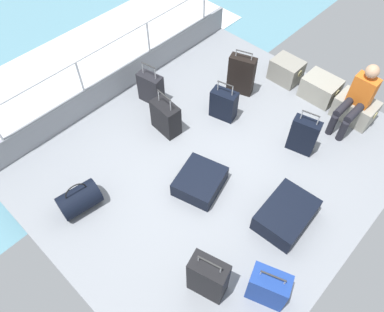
{
  "coord_description": "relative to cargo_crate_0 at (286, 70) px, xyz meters",
  "views": [
    {
      "loc": [
        2.04,
        -2.69,
        4.4
      ],
      "look_at": [
        -0.17,
        -0.36,
        0.25
      ],
      "focal_mm": 34.73,
      "sensor_mm": 36.0,
      "label": 1
    }
  ],
  "objects": [
    {
      "name": "suitcase_7",
      "position": [
        -0.66,
        -2.28,
        0.07
      ],
      "size": [
        0.48,
        0.29,
        0.73
      ],
      "color": "black",
      "rests_on": "ground_plane"
    },
    {
      "name": "suitcase_4",
      "position": [
        1.48,
        -3.69,
        0.13
      ],
      "size": [
        0.47,
        0.34,
        0.77
      ],
      "color": "black",
      "rests_on": "ground_plane"
    },
    {
      "name": "suitcase_5",
      "position": [
        -0.39,
        -0.78,
        0.15
      ],
      "size": [
        0.47,
        0.32,
        0.81
      ],
      "color": "black",
      "rests_on": "ground_plane"
    },
    {
      "name": "passenger_seated",
      "position": [
        1.33,
        -0.2,
        0.36
      ],
      "size": [
        0.34,
        0.66,
        1.07
      ],
      "color": "orange",
      "rests_on": "ground_plane"
    },
    {
      "name": "suitcase_3",
      "position": [
        1.62,
        -2.33,
        -0.06
      ],
      "size": [
        0.61,
        0.82,
        0.28
      ],
      "color": "black",
      "rests_on": "ground_plane"
    },
    {
      "name": "suitcase_2",
      "position": [
        0.45,
        -2.71,
        -0.08
      ],
      "size": [
        0.73,
        0.78,
        0.24
      ],
      "color": "black",
      "rests_on": "ground_plane"
    },
    {
      "name": "suitcase_1",
      "position": [
        -0.21,
        -1.44,
        0.06
      ],
      "size": [
        0.45,
        0.31,
        0.69
      ],
      "color": "black",
      "rests_on": "ground_plane"
    },
    {
      "name": "ground_plane",
      "position": [
        0.3,
        -2.17,
        -0.23
      ],
      "size": [
        4.4,
        5.2,
        0.06
      ],
      "primitive_type": "cube",
      "color": "gray"
    },
    {
      "name": "cargo_crate_1",
      "position": [
        0.68,
        0.02,
        -0.01
      ],
      "size": [
        0.61,
        0.45,
        0.38
      ],
      "color": "gray",
      "rests_on": "ground_plane"
    },
    {
      "name": "railing_port",
      "position": [
        -1.87,
        -2.17,
        0.58
      ],
      "size": [
        0.04,
        4.2,
        1.02
      ],
      "color": "silver",
      "rests_on": "ground_plane"
    },
    {
      "name": "sea_wake",
      "position": [
        -3.3,
        -2.17,
        -0.54
      ],
      "size": [
        12.0,
        12.0,
        0.01
      ],
      "color": "#598C9E",
      "rests_on": "ground_plane"
    },
    {
      "name": "suitcase_0",
      "position": [
        -1.32,
        -1.99,
        0.07
      ],
      "size": [
        0.44,
        0.27,
        0.74
      ],
      "color": "black",
      "rests_on": "ground_plane"
    },
    {
      "name": "cargo_crate_0",
      "position": [
        0.0,
        0.0,
        0.0
      ],
      "size": [
        0.54,
        0.4,
        0.39
      ],
      "color": "gray",
      "rests_on": "ground_plane"
    },
    {
      "name": "gunwale_port",
      "position": [
        -1.87,
        -2.17,
        0.03
      ],
      "size": [
        0.06,
        5.2,
        0.45
      ],
      "primitive_type": "cube",
      "color": "gray",
      "rests_on": "ground_plane"
    },
    {
      "name": "suitcase_8",
      "position": [
        1.08,
        -1.17,
        0.1
      ],
      "size": [
        0.42,
        0.27,
        0.76
      ],
      "color": "black",
      "rests_on": "ground_plane"
    },
    {
      "name": "duffel_bag",
      "position": [
        -0.49,
        -4.04,
        -0.02
      ],
      "size": [
        0.42,
        0.58,
        0.5
      ],
      "color": "black",
      "rests_on": "ground_plane"
    },
    {
      "name": "suitcase_6",
      "position": [
        2.02,
        -3.29,
        0.06
      ],
      "size": [
        0.49,
        0.39,
        0.61
      ],
      "color": "navy",
      "rests_on": "ground_plane"
    },
    {
      "name": "cargo_crate_2",
      "position": [
        1.33,
        -0.02,
        -0.01
      ],
      "size": [
        0.65,
        0.42,
        0.37
      ],
      "color": "gray",
      "rests_on": "ground_plane"
    }
  ]
}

